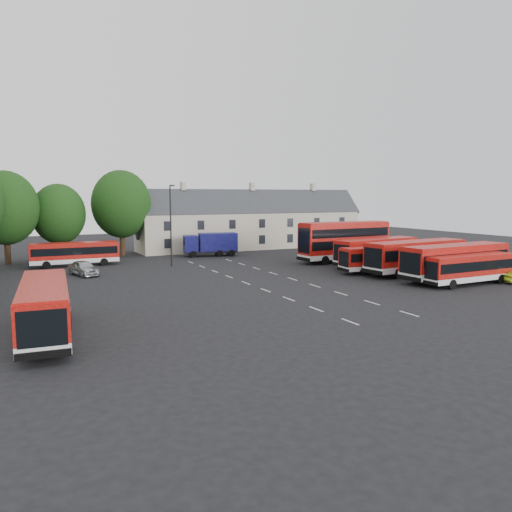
% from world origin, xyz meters
% --- Properties ---
extents(ground, '(140.00, 140.00, 0.00)m').
position_xyz_m(ground, '(0.00, 0.00, 0.00)').
color(ground, black).
rests_on(ground, ground).
extents(lane_markings, '(5.15, 33.80, 0.01)m').
position_xyz_m(lane_markings, '(2.50, 2.00, 0.01)').
color(lane_markings, beige).
rests_on(lane_markings, ground).
extents(terrace_houses, '(35.70, 7.13, 10.06)m').
position_xyz_m(terrace_houses, '(14.00, 30.00, 3.86)').
color(terrace_houses, beige).
rests_on(terrace_houses, ground).
extents(bus_row_a, '(9.83, 2.43, 2.77)m').
position_xyz_m(bus_row_a, '(17.86, -7.70, 1.66)').
color(bus_row_a, silver).
rests_on(bus_row_a, ground).
extents(bus_row_b, '(12.36, 3.58, 3.45)m').
position_xyz_m(bus_row_b, '(18.62, -5.50, 2.07)').
color(bus_row_b, silver).
rests_on(bus_row_b, ground).
extents(bus_row_c, '(12.40, 3.85, 3.45)m').
position_xyz_m(bus_row_c, '(18.14, -0.81, 2.07)').
color(bus_row_c, silver).
rests_on(bus_row_c, ground).
extents(bus_row_d, '(9.86, 3.10, 2.74)m').
position_xyz_m(bus_row_d, '(15.80, 1.46, 1.65)').
color(bus_row_d, silver).
rests_on(bus_row_d, ground).
extents(bus_row_e, '(11.64, 4.46, 3.21)m').
position_xyz_m(bus_row_e, '(18.07, 5.36, 1.93)').
color(bus_row_e, silver).
rests_on(bus_row_e, ground).
extents(bus_dd_south, '(12.06, 3.27, 4.90)m').
position_xyz_m(bus_dd_south, '(17.22, 10.41, 2.79)').
color(bus_dd_south, silver).
rests_on(bus_dd_south, ground).
extents(bus_dd_north, '(9.85, 2.65, 4.01)m').
position_xyz_m(bus_dd_north, '(17.67, 11.83, 2.28)').
color(bus_dd_north, silver).
rests_on(bus_dd_north, ground).
extents(bus_west, '(3.36, 11.36, 3.17)m').
position_xyz_m(bus_west, '(-17.90, -9.16, 1.90)').
color(bus_west, silver).
rests_on(bus_west, ground).
extents(bus_north, '(9.72, 2.36, 2.74)m').
position_xyz_m(bus_north, '(-13.05, 20.88, 1.65)').
color(bus_north, silver).
rests_on(bus_north, ground).
extents(box_truck, '(7.38, 3.55, 3.10)m').
position_xyz_m(box_truck, '(4.57, 22.99, 1.74)').
color(box_truck, black).
rests_on(box_truck, ground).
extents(silver_car, '(2.98, 4.84, 1.54)m').
position_xyz_m(silver_car, '(-13.02, 13.32, 0.77)').
color(silver_car, '#ACAEB4').
rests_on(silver_car, ground).
extents(lamppost, '(0.65, 0.36, 9.32)m').
position_xyz_m(lamppost, '(-3.09, 15.64, 4.97)').
color(lamppost, black).
rests_on(lamppost, ground).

